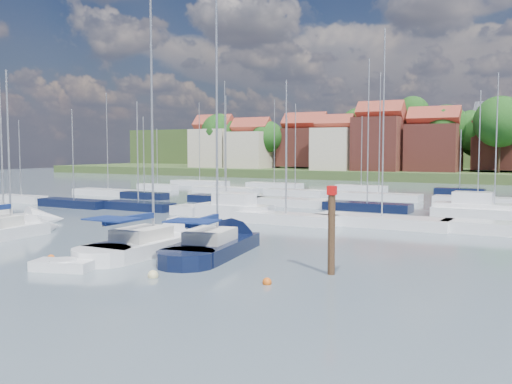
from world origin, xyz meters
The scene contains 13 objects.
ground centered at (0.00, 40.00, 0.00)m, with size 260.00×260.00×0.00m, color #45565E.
sailboat_left centered at (-13.08, 2.86, 0.37)m, with size 3.34×9.45×12.70m.
sailboat_centre centered at (-0.74, 4.18, 0.35)m, with size 3.45×12.44×16.79m.
sailboat_navy centered at (2.91, 5.38, 0.35)m, with size 5.36×12.41×16.64m.
sailboat_far centered at (-18.19, 6.35, 0.34)m, with size 5.97×9.93×12.91m.
tender centered at (-1.12, -3.65, 0.26)m, with size 3.38×2.29×0.67m.
timber_piling centered at (11.29, 2.22, 1.32)m, with size 0.40×0.40×6.67m.
buoy_c centered at (-3.89, -2.01, 0.00)m, with size 0.41×0.41×0.41m, color #D85914.
buoy_d centered at (3.99, -2.65, 0.00)m, with size 0.52×0.52×0.52m, color beige.
buoy_e centered at (2.23, 6.63, 0.00)m, with size 0.45×0.45×0.45m, color #D85914.
buoy_f centered at (9.49, -1.18, 0.00)m, with size 0.43×0.43×0.43m, color #D85914.
marina_field centered at (1.91, 35.15, 0.43)m, with size 79.62×41.41×15.93m.
far_shore_town centered at (2.23, 132.67, 4.61)m, with size 212.46×90.00×22.27m.
Camera 1 is at (21.75, -23.96, 6.24)m, focal length 40.00 mm.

